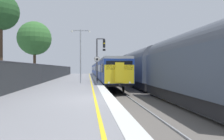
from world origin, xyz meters
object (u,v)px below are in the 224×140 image
at_px(signal_gantry, 99,55).
at_px(speed_limit_sign, 97,66).
at_px(commuter_train_at_platform, 100,70).
at_px(freight_train_adjacent_track, 140,67).
at_px(platform_lamp_mid, 81,52).
at_px(background_tree_left, 35,39).
at_px(background_tree_centre, 0,14).

height_order(signal_gantry, speed_limit_sign, signal_gantry).
bearing_deg(commuter_train_at_platform, freight_train_adjacent_track, -79.62).
relative_size(freight_train_adjacent_track, signal_gantry, 8.38).
relative_size(signal_gantry, speed_limit_sign, 1.82).
xyz_separation_m(signal_gantry, platform_lamp_mid, (-2.09, -2.83, 0.12)).
bearing_deg(background_tree_left, freight_train_adjacent_track, -14.74).
bearing_deg(platform_lamp_mid, signal_gantry, 53.50).
bearing_deg(speed_limit_sign, background_tree_left, 133.93).
height_order(freight_train_adjacent_track, background_tree_left, background_tree_left).
distance_m(signal_gantry, background_tree_centre, 11.19).
height_order(platform_lamp_mid, background_tree_left, background_tree_left).
relative_size(freight_train_adjacent_track, background_tree_left, 5.24).
distance_m(commuter_train_at_platform, signal_gantry, 24.26).
distance_m(speed_limit_sign, background_tree_left, 12.74).
bearing_deg(signal_gantry, background_tree_left, 145.51).
relative_size(platform_lamp_mid, background_tree_centre, 0.69).
distance_m(commuter_train_at_platform, platform_lamp_mid, 27.28).
relative_size(speed_limit_sign, platform_lamp_mid, 0.50).
xyz_separation_m(speed_limit_sign, platform_lamp_mid, (-1.72, -0.13, 1.52)).
distance_m(freight_train_adjacent_track, background_tree_centre, 17.24).
bearing_deg(freight_train_adjacent_track, platform_lamp_mid, -146.00).
xyz_separation_m(commuter_train_at_platform, signal_gantry, (-1.48, -24.14, 1.92)).
xyz_separation_m(platform_lamp_mid, background_tree_left, (-6.69, 8.86, 2.38)).
bearing_deg(signal_gantry, commuter_train_at_platform, 86.50).
xyz_separation_m(speed_limit_sign, background_tree_centre, (-8.58, -3.23, 4.54)).
relative_size(commuter_train_at_platform, speed_limit_sign, 22.05).
bearing_deg(signal_gantry, freight_train_adjacent_track, 22.59).
distance_m(commuter_train_at_platform, freight_train_adjacent_track, 22.22).
bearing_deg(freight_train_adjacent_track, background_tree_left, 165.26).
height_order(commuter_train_at_platform, background_tree_left, background_tree_left).
height_order(background_tree_left, background_tree_centre, background_tree_left).
relative_size(signal_gantry, platform_lamp_mid, 0.91).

